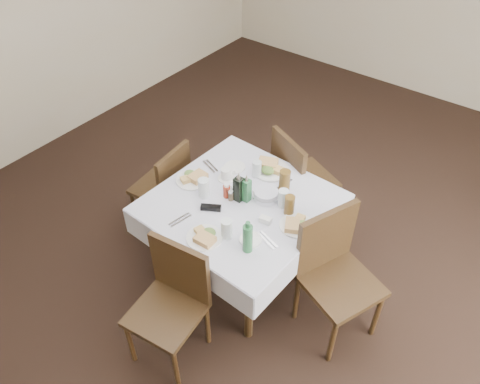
{
  "coord_description": "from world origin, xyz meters",
  "views": [
    {
      "loc": [
        1.3,
        -2.22,
        3.05
      ],
      "look_at": [
        -0.24,
        -0.19,
        0.8
      ],
      "focal_mm": 35.0,
      "sensor_mm": 36.0,
      "label": 1
    }
  ],
  "objects_px": {
    "dining_table": "(241,210)",
    "coffee_mug": "(226,174)",
    "water_w": "(204,188)",
    "chair_west": "(167,184)",
    "green_bottle": "(248,238)",
    "ketchup_bottle": "(227,191)",
    "water_n": "(257,169)",
    "water_e": "(283,198)",
    "chair_east": "(334,267)",
    "bread_basket": "(266,195)",
    "chair_south": "(173,296)",
    "oil_cruet_green": "(246,189)",
    "water_s": "(227,229)",
    "oil_cruet_dark": "(239,188)",
    "chair_north": "(297,176)"
  },
  "relations": [
    {
      "from": "oil_cruet_green",
      "to": "water_w",
      "type": "bearing_deg",
      "value": -151.64
    },
    {
      "from": "dining_table",
      "to": "coffee_mug",
      "type": "height_order",
      "value": "coffee_mug"
    },
    {
      "from": "oil_cruet_dark",
      "to": "oil_cruet_green",
      "type": "bearing_deg",
      "value": 32.43
    },
    {
      "from": "chair_west",
      "to": "water_w",
      "type": "bearing_deg",
      "value": -14.32
    },
    {
      "from": "bread_basket",
      "to": "oil_cruet_green",
      "type": "distance_m",
      "value": 0.16
    },
    {
      "from": "dining_table",
      "to": "chair_south",
      "type": "distance_m",
      "value": 0.81
    },
    {
      "from": "chair_east",
      "to": "water_e",
      "type": "xyz_separation_m",
      "value": [
        -0.51,
        0.12,
        0.27
      ]
    },
    {
      "from": "water_e",
      "to": "oil_cruet_green",
      "type": "relative_size",
      "value": 0.59
    },
    {
      "from": "oil_cruet_green",
      "to": "water_s",
      "type": "bearing_deg",
      "value": -73.07
    },
    {
      "from": "dining_table",
      "to": "ketchup_bottle",
      "type": "bearing_deg",
      "value": -171.7
    },
    {
      "from": "chair_south",
      "to": "oil_cruet_dark",
      "type": "xyz_separation_m",
      "value": [
        -0.07,
        0.8,
        0.35
      ]
    },
    {
      "from": "chair_west",
      "to": "bread_basket",
      "type": "distance_m",
      "value": 0.99
    },
    {
      "from": "ketchup_bottle",
      "to": "coffee_mug",
      "type": "bearing_deg",
      "value": 129.1
    },
    {
      "from": "chair_south",
      "to": "oil_cruet_green",
      "type": "bearing_deg",
      "value": 91.57
    },
    {
      "from": "dining_table",
      "to": "chair_west",
      "type": "xyz_separation_m",
      "value": [
        -0.81,
        0.03,
        -0.18
      ]
    },
    {
      "from": "bread_basket",
      "to": "oil_cruet_green",
      "type": "relative_size",
      "value": 0.84
    },
    {
      "from": "dining_table",
      "to": "coffee_mug",
      "type": "xyz_separation_m",
      "value": [
        -0.24,
        0.14,
        0.13
      ]
    },
    {
      "from": "chair_west",
      "to": "water_n",
      "type": "relative_size",
      "value": 6.52
    },
    {
      "from": "chair_north",
      "to": "oil_cruet_dark",
      "type": "xyz_separation_m",
      "value": [
        -0.07,
        -0.73,
        0.33
      ]
    },
    {
      "from": "water_e",
      "to": "water_w",
      "type": "bearing_deg",
      "value": -153.32
    },
    {
      "from": "water_w",
      "to": "green_bottle",
      "type": "height_order",
      "value": "green_bottle"
    },
    {
      "from": "chair_north",
      "to": "chair_west",
      "type": "height_order",
      "value": "chair_north"
    },
    {
      "from": "dining_table",
      "to": "water_n",
      "type": "bearing_deg",
      "value": 104.71
    },
    {
      "from": "ketchup_bottle",
      "to": "water_n",
      "type": "bearing_deg",
      "value": 84.03
    },
    {
      "from": "water_w",
      "to": "chair_west",
      "type": "bearing_deg",
      "value": 165.68
    },
    {
      "from": "water_n",
      "to": "water_w",
      "type": "distance_m",
      "value": 0.45
    },
    {
      "from": "water_w",
      "to": "oil_cruet_green",
      "type": "height_order",
      "value": "oil_cruet_green"
    },
    {
      "from": "water_s",
      "to": "bread_basket",
      "type": "distance_m",
      "value": 0.47
    },
    {
      "from": "chair_east",
      "to": "oil_cruet_dark",
      "type": "bearing_deg",
      "value": -178.67
    },
    {
      "from": "bread_basket",
      "to": "oil_cruet_dark",
      "type": "distance_m",
      "value": 0.21
    },
    {
      "from": "dining_table",
      "to": "water_e",
      "type": "distance_m",
      "value": 0.34
    },
    {
      "from": "water_n",
      "to": "water_w",
      "type": "height_order",
      "value": "water_w"
    },
    {
      "from": "chair_west",
      "to": "water_e",
      "type": "bearing_deg",
      "value": 6.22
    },
    {
      "from": "water_e",
      "to": "coffee_mug",
      "type": "bearing_deg",
      "value": -178.76
    },
    {
      "from": "water_n",
      "to": "green_bottle",
      "type": "height_order",
      "value": "green_bottle"
    },
    {
      "from": "water_s",
      "to": "bread_basket",
      "type": "height_order",
      "value": "water_s"
    },
    {
      "from": "water_n",
      "to": "oil_cruet_dark",
      "type": "xyz_separation_m",
      "value": [
        0.06,
        -0.3,
        0.04
      ]
    },
    {
      "from": "dining_table",
      "to": "oil_cruet_dark",
      "type": "distance_m",
      "value": 0.2
    },
    {
      "from": "bread_basket",
      "to": "oil_cruet_dark",
      "type": "height_order",
      "value": "oil_cruet_dark"
    },
    {
      "from": "chair_south",
      "to": "water_s",
      "type": "bearing_deg",
      "value": 79.18
    },
    {
      "from": "water_s",
      "to": "ketchup_bottle",
      "type": "bearing_deg",
      "value": 128.54
    },
    {
      "from": "dining_table",
      "to": "chair_west",
      "type": "distance_m",
      "value": 0.83
    },
    {
      "from": "coffee_mug",
      "to": "oil_cruet_dark",
      "type": "bearing_deg",
      "value": -31.14
    },
    {
      "from": "chair_north",
      "to": "oil_cruet_green",
      "type": "relative_size",
      "value": 4.04
    },
    {
      "from": "dining_table",
      "to": "water_s",
      "type": "height_order",
      "value": "water_s"
    },
    {
      "from": "chair_west",
      "to": "coffee_mug",
      "type": "height_order",
      "value": "same"
    },
    {
      "from": "ketchup_bottle",
      "to": "green_bottle",
      "type": "relative_size",
      "value": 0.47
    },
    {
      "from": "dining_table",
      "to": "chair_east",
      "type": "relative_size",
      "value": 1.27
    },
    {
      "from": "chair_south",
      "to": "water_e",
      "type": "distance_m",
      "value": 1.01
    },
    {
      "from": "green_bottle",
      "to": "water_e",
      "type": "bearing_deg",
      "value": 95.72
    }
  ]
}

